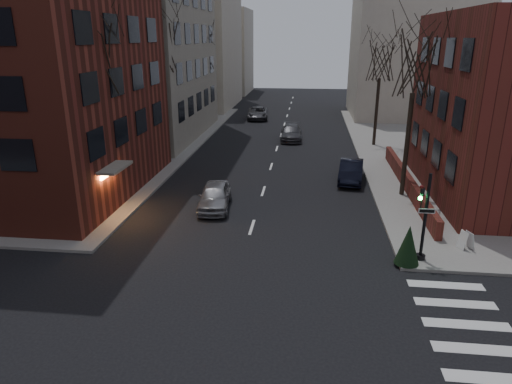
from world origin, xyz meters
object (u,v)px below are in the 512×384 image
at_px(car_lane_far, 258,113).
at_px(car_lane_silver, 215,196).
at_px(tree_left_c, 203,52).
at_px(streetlamp_far, 213,86).
at_px(tree_right_a, 416,65).
at_px(parked_sedan, 351,171).
at_px(traffic_signal, 423,223).
at_px(sandwich_board, 466,240).
at_px(tree_left_b, 162,46).
at_px(tree_right_b, 381,61).
at_px(car_lane_gray, 291,133).
at_px(tree_left_a, 93,59).
at_px(streetlamp_near, 157,114).
at_px(evergreen_shrub, 408,245).

bearing_deg(car_lane_far, car_lane_silver, -93.50).
xyz_separation_m(tree_left_c, streetlamp_far, (0.60, 2.00, -3.79)).
relative_size(tree_right_a, car_lane_far, 1.88).
distance_m(tree_left_c, parked_sedan, 25.22).
distance_m(traffic_signal, sandwich_board, 3.04).
xyz_separation_m(traffic_signal, tree_left_b, (-16.74, 17.01, 7.00)).
relative_size(tree_right_b, car_lane_gray, 1.86).
bearing_deg(tree_left_a, tree_left_b, 90.00).
bearing_deg(tree_right_b, car_lane_far, 133.10).
xyz_separation_m(parked_sedan, car_lane_far, (-9.31, 24.31, -0.02)).
relative_size(tree_right_b, streetlamp_near, 1.46).
bearing_deg(tree_left_c, streetlamp_near, -88.09).
relative_size(tree_left_a, tree_right_a, 1.06).
xyz_separation_m(streetlamp_near, car_lane_gray, (9.33, 11.78, -3.52)).
height_order(tree_left_a, evergreen_shrub, tree_left_a).
xyz_separation_m(traffic_signal, evergreen_shrub, (-0.64, -0.49, -0.86)).
bearing_deg(tree_right_a, streetlamp_near, 166.76).
xyz_separation_m(streetlamp_far, evergreen_shrub, (15.50, -33.50, -3.19)).
xyz_separation_m(sandwich_board, evergreen_shrub, (-3.04, -1.81, 0.46)).
height_order(tree_left_b, tree_right_b, tree_left_b).
bearing_deg(parked_sedan, car_lane_far, 117.70).
bearing_deg(traffic_signal, tree_left_c, 118.36).
height_order(tree_left_c, parked_sedan, tree_left_c).
relative_size(traffic_signal, car_lane_far, 0.77).
relative_size(tree_left_c, car_lane_silver, 2.23).
bearing_deg(tree_left_a, tree_left_c, 90.00).
xyz_separation_m(tree_left_b, sandwich_board, (19.14, -15.69, -8.32)).
bearing_deg(tree_left_a, car_lane_far, 80.28).
bearing_deg(traffic_signal, streetlamp_near, 141.13).
bearing_deg(car_lane_gray, tree_left_c, 146.23).
relative_size(tree_left_c, sandwich_board, 11.06).
relative_size(car_lane_gray, car_lane_far, 0.96).
distance_m(car_lane_silver, car_lane_gray, 19.51).
bearing_deg(car_lane_gray, car_lane_far, 110.39).
relative_size(parked_sedan, evergreen_shrub, 2.51).
relative_size(tree_left_c, parked_sedan, 2.17).
distance_m(streetlamp_near, car_lane_silver, 9.95).
bearing_deg(sandwich_board, tree_right_a, 81.33).
relative_size(car_lane_silver, evergreen_shrub, 2.43).
height_order(tree_left_c, car_lane_gray, tree_left_c).
distance_m(streetlamp_far, parked_sedan, 25.66).
bearing_deg(car_lane_gray, car_lane_silver, -102.49).
height_order(tree_right_a, streetlamp_near, tree_right_a).
relative_size(streetlamp_far, evergreen_shrub, 3.51).
xyz_separation_m(tree_left_b, tree_left_c, (0.00, 14.00, -0.88)).
bearing_deg(tree_left_b, tree_right_b, 18.82).
bearing_deg(car_lane_silver, car_lane_far, 86.46).
bearing_deg(evergreen_shrub, car_lane_gray, 103.72).
xyz_separation_m(tree_right_b, evergreen_shrub, (-1.50, -23.50, -6.54)).
bearing_deg(tree_left_c, car_lane_silver, -76.12).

